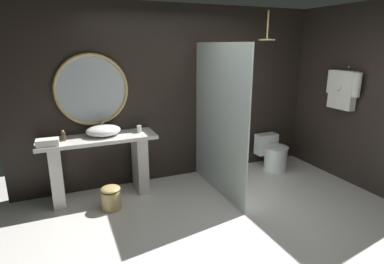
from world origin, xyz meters
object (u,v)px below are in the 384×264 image
at_px(round_wall_mirror, 92,90).
at_px(tumbler_cup, 139,129).
at_px(hanging_bathrobe, 343,88).
at_px(vessel_sink, 103,130).
at_px(soap_dispenser, 63,136).
at_px(waste_bin, 111,197).
at_px(rain_shower_head, 267,37).
at_px(toilet, 273,154).
at_px(folded_hand_towel, 47,142).

bearing_deg(round_wall_mirror, tumbler_cup, -21.02).
bearing_deg(tumbler_cup, hanging_bathrobe, -15.28).
relative_size(vessel_sink, tumbler_cup, 4.61).
bearing_deg(round_wall_mirror, soap_dispenser, -151.42).
height_order(tumbler_cup, waste_bin, tumbler_cup).
relative_size(rain_shower_head, hanging_bathrobe, 0.65).
xyz_separation_m(round_wall_mirror, toilet, (2.79, -0.32, -1.19)).
height_order(soap_dispenser, hanging_bathrobe, hanging_bathrobe).
relative_size(rain_shower_head, waste_bin, 1.33).
xyz_separation_m(round_wall_mirror, waste_bin, (0.06, -0.64, -1.29)).
distance_m(tumbler_cup, hanging_bathrobe, 3.02).
bearing_deg(toilet, round_wall_mirror, 173.44).
bearing_deg(rain_shower_head, round_wall_mirror, 170.14).
bearing_deg(vessel_sink, hanging_bathrobe, -13.49).
bearing_deg(round_wall_mirror, vessel_sink, -67.26).
xyz_separation_m(tumbler_cup, soap_dispenser, (-0.98, -0.01, 0.01)).
bearing_deg(toilet, rain_shower_head, -162.64).
relative_size(vessel_sink, hanging_bathrobe, 0.72).
height_order(vessel_sink, soap_dispenser, vessel_sink).
xyz_separation_m(soap_dispenser, rain_shower_head, (2.87, -0.20, 1.22)).
distance_m(tumbler_cup, round_wall_mirror, 0.81).
bearing_deg(round_wall_mirror, folded_hand_towel, -148.08).
relative_size(rain_shower_head, toilet, 0.71).
bearing_deg(round_wall_mirror, hanging_bathrobe, -16.24).
xyz_separation_m(vessel_sink, folded_hand_towel, (-0.68, -0.18, -0.03)).
xyz_separation_m(vessel_sink, soap_dispenser, (-0.50, -0.03, -0.01)).
distance_m(vessel_sink, folded_hand_towel, 0.71).
distance_m(soap_dispenser, rain_shower_head, 3.13).
relative_size(round_wall_mirror, rain_shower_head, 2.35).
bearing_deg(toilet, folded_hand_towel, -179.10).
xyz_separation_m(rain_shower_head, hanging_bathrobe, (0.98, -0.57, -0.72)).
bearing_deg(rain_shower_head, hanging_bathrobe, -30.36).
height_order(soap_dispenser, folded_hand_towel, soap_dispenser).
relative_size(hanging_bathrobe, waste_bin, 2.03).
relative_size(soap_dispenser, toilet, 0.24).
distance_m(tumbler_cup, soap_dispenser, 0.98).
height_order(round_wall_mirror, folded_hand_towel, round_wall_mirror).
xyz_separation_m(vessel_sink, tumbler_cup, (0.48, -0.02, -0.03)).
relative_size(round_wall_mirror, hanging_bathrobe, 1.54).
bearing_deg(vessel_sink, soap_dispenser, -176.55).
distance_m(rain_shower_head, folded_hand_towel, 3.30).
xyz_separation_m(round_wall_mirror, rain_shower_head, (2.46, -0.43, 0.69)).
xyz_separation_m(rain_shower_head, toilet, (0.34, 0.11, -1.87)).
bearing_deg(hanging_bathrobe, tumbler_cup, 164.72).
bearing_deg(hanging_bathrobe, toilet, 133.37).
relative_size(tumbler_cup, toilet, 0.17).
height_order(rain_shower_head, folded_hand_towel, rain_shower_head).
xyz_separation_m(hanging_bathrobe, waste_bin, (-3.38, 0.36, -1.25)).
distance_m(soap_dispenser, round_wall_mirror, 0.71).
distance_m(tumbler_cup, folded_hand_towel, 1.18).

